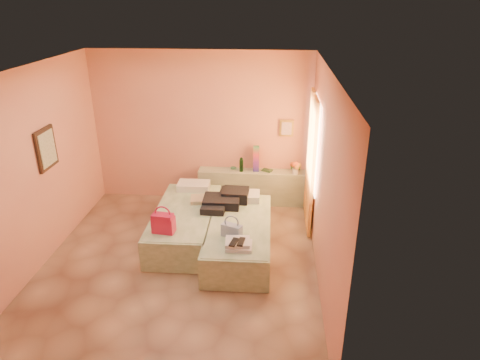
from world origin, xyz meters
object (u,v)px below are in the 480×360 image
at_px(bed_right, 239,237).
at_px(magenta_handbag, 163,223).
at_px(flower_vase, 296,167).
at_px(towel_stack, 239,244).
at_px(water_bottle, 241,165).
at_px(green_book, 267,170).
at_px(blue_handbag, 232,231).
at_px(bed_left, 186,224).
at_px(headboard_ledge, 253,187).

height_order(bed_right, magenta_handbag, magenta_handbag).
relative_size(flower_vase, towel_stack, 0.79).
xyz_separation_m(water_bottle, magenta_handbag, (-0.96, -2.02, -0.13)).
bearing_deg(bed_right, green_book, 76.90).
relative_size(water_bottle, towel_stack, 0.74).
relative_size(magenta_handbag, blue_handbag, 1.09).
height_order(bed_left, towel_stack, towel_stack).
bearing_deg(headboard_ledge, magenta_handbag, -120.05).
bearing_deg(flower_vase, bed_right, -118.73).
distance_m(bed_right, magenta_handbag, 1.19).
bearing_deg(green_book, bed_left, -108.44).
bearing_deg(blue_handbag, towel_stack, -42.96).
distance_m(headboard_ledge, blue_handbag, 2.13).
xyz_separation_m(water_bottle, green_book, (0.47, 0.05, -0.11)).
xyz_separation_m(bed_right, green_book, (0.38, 1.71, 0.41)).
height_order(green_book, towel_stack, green_book).
bearing_deg(flower_vase, towel_stack, -109.90).
height_order(bed_left, green_book, green_book).
relative_size(bed_left, green_book, 11.40).
bearing_deg(magenta_handbag, bed_right, 25.60).
bearing_deg(water_bottle, bed_left, -121.32).
relative_size(headboard_ledge, bed_right, 1.02).
distance_m(headboard_ledge, water_bottle, 0.51).
bearing_deg(water_bottle, towel_stack, -86.25).
distance_m(bed_right, blue_handbag, 0.53).
relative_size(water_bottle, magenta_handbag, 0.82).
bearing_deg(bed_left, magenta_handbag, -103.71).
relative_size(green_book, flower_vase, 0.63).
height_order(water_bottle, flower_vase, flower_vase).
xyz_separation_m(bed_right, blue_handbag, (-0.07, -0.40, 0.34)).
xyz_separation_m(headboard_ledge, green_book, (0.25, 0.01, 0.34)).
xyz_separation_m(green_book, flower_vase, (0.52, -0.09, 0.12)).
bearing_deg(flower_vase, water_bottle, 178.01).
height_order(bed_right, blue_handbag, blue_handbag).
xyz_separation_m(bed_right, flower_vase, (0.89, 1.63, 0.54)).
bearing_deg(towel_stack, bed_left, 132.94).
relative_size(bed_left, blue_handbag, 6.89).
xyz_separation_m(headboard_ledge, blue_handbag, (-0.20, -2.10, 0.27)).
bearing_deg(green_book, flower_vase, 14.98).
relative_size(bed_left, towel_stack, 5.71).
bearing_deg(bed_right, towel_stack, -86.09).
bearing_deg(headboard_ledge, water_bottle, -170.30).
height_order(headboard_ledge, bed_right, headboard_ledge).
bearing_deg(headboard_ledge, blue_handbag, -95.45).
xyz_separation_m(headboard_ledge, bed_left, (-1.03, -1.36, -0.08)).
bearing_deg(headboard_ledge, towel_stack, -91.76).
bearing_deg(towel_stack, green_book, 82.40).
relative_size(headboard_ledge, flower_vase, 7.40).
relative_size(flower_vase, magenta_handbag, 0.88).
bearing_deg(bed_left, blue_handbag, -42.66).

